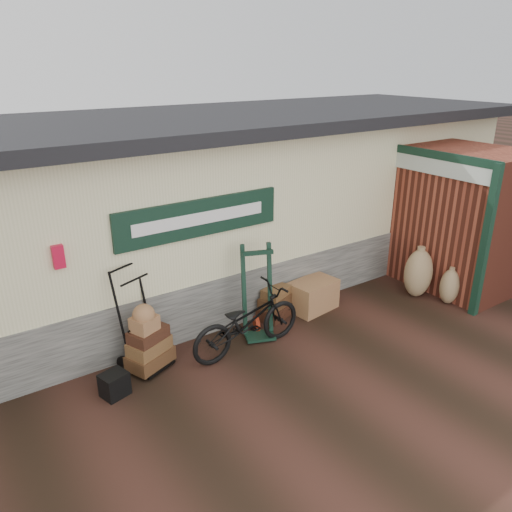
{
  "coord_description": "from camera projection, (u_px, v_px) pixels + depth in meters",
  "views": [
    {
      "loc": [
        -3.53,
        -5.15,
        4.08
      ],
      "look_at": [
        0.63,
        0.9,
        1.17
      ],
      "focal_mm": 35.0,
      "sensor_mm": 36.0,
      "label": 1
    }
  ],
  "objects": [
    {
      "name": "ground",
      "position": [
        255.0,
        358.0,
        7.31
      ],
      "size": [
        80.0,
        80.0,
        0.0
      ],
      "primitive_type": "plane",
      "color": "black",
      "rests_on": "ground"
    },
    {
      "name": "wicker_hamper",
      "position": [
        313.0,
        295.0,
        8.65
      ],
      "size": [
        0.87,
        0.63,
        0.53
      ],
      "primitive_type": "cube",
      "rotation": [
        0.0,
        0.0,
        0.13
      ],
      "color": "brown",
      "rests_on": "ground"
    },
    {
      "name": "bicycle",
      "position": [
        247.0,
        318.0,
        7.32
      ],
      "size": [
        0.71,
        1.88,
        1.08
      ],
      "primitive_type": "imported",
      "rotation": [
        0.0,
        0.0,
        1.6
      ],
      "color": "black",
      "rests_on": "ground"
    },
    {
      "name": "green_barrow",
      "position": [
        258.0,
        292.0,
        7.67
      ],
      "size": [
        0.66,
        0.62,
        1.48
      ],
      "primitive_type": null,
      "rotation": [
        0.0,
        0.0,
        -0.37
      ],
      "color": "black",
      "rests_on": "ground"
    },
    {
      "name": "station_building",
      "position": [
        168.0,
        209.0,
        8.81
      ],
      "size": [
        14.4,
        4.1,
        3.2
      ],
      "color": "#4C4C47",
      "rests_on": "ground"
    },
    {
      "name": "black_trunk",
      "position": [
        114.0,
        384.0,
        6.45
      ],
      "size": [
        0.38,
        0.35,
        0.32
      ],
      "primitive_type": "cube",
      "rotation": [
        0.0,
        0.0,
        0.27
      ],
      "color": "black",
      "rests_on": "ground"
    },
    {
      "name": "brick_outbuilding",
      "position": [
        411.0,
        204.0,
        10.22
      ],
      "size": [
        1.71,
        4.51,
        2.62
      ],
      "color": "maroon",
      "rests_on": "ground"
    },
    {
      "name": "burlap_sack_right",
      "position": [
        450.0,
        286.0,
        8.84
      ],
      "size": [
        0.51,
        0.48,
        0.65
      ],
      "primitive_type": "ellipsoid",
      "rotation": [
        0.0,
        0.0,
        0.43
      ],
      "color": "olive",
      "rests_on": "ground"
    },
    {
      "name": "porter_trolley",
      "position": [
        138.0,
        318.0,
        6.87
      ],
      "size": [
        0.92,
        0.82,
        1.52
      ],
      "primitive_type": null,
      "rotation": [
        0.0,
        0.0,
        0.39
      ],
      "color": "black",
      "rests_on": "ground"
    },
    {
      "name": "suitcase_stack",
      "position": [
        275.0,
        302.0,
        8.38
      ],
      "size": [
        0.71,
        0.57,
        0.54
      ],
      "primitive_type": null,
      "rotation": [
        0.0,
        0.0,
        0.35
      ],
      "color": "#321B0F",
      "rests_on": "ground"
    },
    {
      "name": "burlap_sack_left",
      "position": [
        418.0,
        273.0,
        9.07
      ],
      "size": [
        0.62,
        0.54,
        0.91
      ],
      "primitive_type": "ellipsoid",
      "rotation": [
        0.0,
        0.0,
        0.11
      ],
      "color": "olive",
      "rests_on": "ground"
    }
  ]
}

